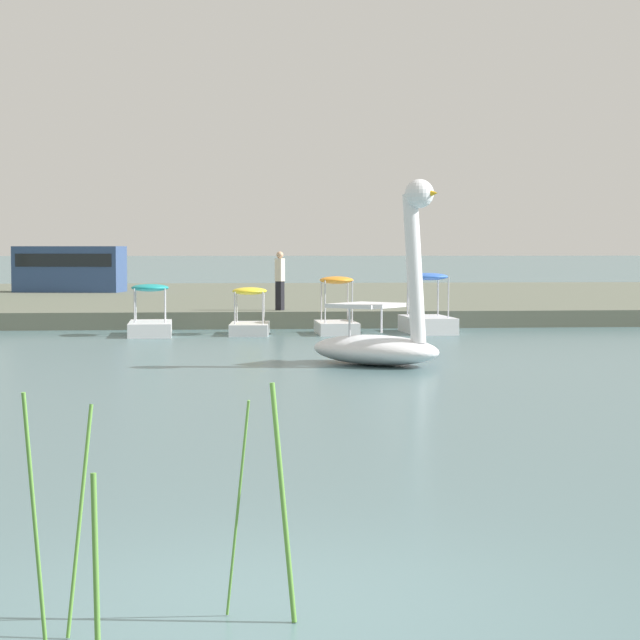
# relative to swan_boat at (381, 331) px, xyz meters

# --- Properties ---
(ground_plane) EXTENTS (669.34, 669.34, 0.00)m
(ground_plane) POSITION_rel_swan_boat_xyz_m (-2.91, -15.53, -0.67)
(ground_plane) COLOR slate
(shore_bank_far) EXTENTS (124.93, 27.57, 0.49)m
(shore_bank_far) POSITION_rel_swan_boat_xyz_m (-2.91, 24.30, -0.42)
(shore_bank_far) COLOR #5B6051
(shore_bank_far) RESTS_ON ground_plane
(swan_boat) EXTENTS (3.10, 2.97, 3.63)m
(swan_boat) POSITION_rel_swan_boat_xyz_m (0.00, 0.00, 0.00)
(swan_boat) COLOR white
(swan_boat) RESTS_ON ground_plane
(pedal_boat_blue) EXTENTS (1.32, 2.26, 1.63)m
(pedal_boat_blue) POSITION_rel_swan_boat_xyz_m (2.51, 8.72, -0.17)
(pedal_boat_blue) COLOR white
(pedal_boat_blue) RESTS_ON ground_plane
(pedal_boat_orange) EXTENTS (1.08, 1.88, 1.55)m
(pedal_boat_orange) POSITION_rel_swan_boat_xyz_m (-0.02, 8.49, -0.18)
(pedal_boat_orange) COLOR white
(pedal_boat_orange) RESTS_ON ground_plane
(pedal_boat_yellow) EXTENTS (1.15, 1.95, 1.26)m
(pedal_boat_yellow) POSITION_rel_swan_boat_xyz_m (-2.36, 8.51, -0.23)
(pedal_boat_yellow) COLOR white
(pedal_boat_yellow) RESTS_ON ground_plane
(pedal_boat_teal) EXTENTS (1.17, 2.24, 1.36)m
(pedal_boat_teal) POSITION_rel_swan_boat_xyz_m (-4.99, 8.38, -0.27)
(pedal_boat_teal) COLOR white
(pedal_boat_teal) RESTS_ON ground_plane
(person_on_path) EXTENTS (0.30, 0.30, 1.72)m
(person_on_path) POSITION_rel_swan_boat_xyz_m (-1.39, 11.38, 0.72)
(person_on_path) COLOR black
(person_on_path) RESTS_ON shore_bank_far
(parked_van) EXTENTS (4.61, 2.52, 1.89)m
(parked_van) POSITION_rel_swan_boat_xyz_m (-9.28, 26.49, 0.85)
(parked_van) COLOR navy
(parked_van) RESTS_ON shore_bank_far
(reed_clump_foreground) EXTENTS (2.81, 1.18, 1.58)m
(reed_clump_foreground) POSITION_rel_swan_boat_xyz_m (-4.26, -16.12, -0.03)
(reed_clump_foreground) COLOR #568E38
(reed_clump_foreground) RESTS_ON ground_plane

